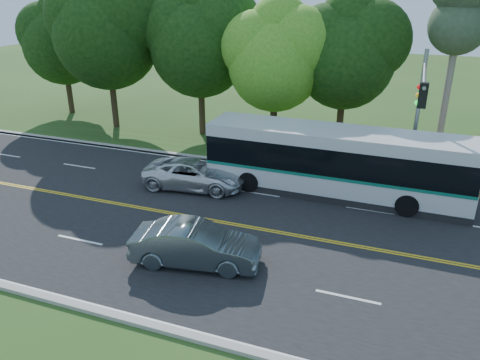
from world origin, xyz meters
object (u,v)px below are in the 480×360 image
(sedan, at_px, (196,245))
(suv, at_px, (195,174))
(traffic_signal, at_px, (419,106))
(transit_bus, at_px, (335,163))

(sedan, xyz_separation_m, suv, (-3.15, 6.52, -0.06))
(traffic_signal, bearing_deg, transit_bus, -170.25)
(transit_bus, xyz_separation_m, sedan, (-3.73, -8.20, -0.85))
(traffic_signal, relative_size, transit_bus, 0.55)
(traffic_signal, height_order, suv, traffic_signal)
(traffic_signal, height_order, transit_bus, traffic_signal)
(traffic_signal, distance_m, sedan, 12.01)
(sedan, bearing_deg, suv, 15.42)
(transit_bus, bearing_deg, sedan, -113.81)
(transit_bus, distance_m, sedan, 9.05)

